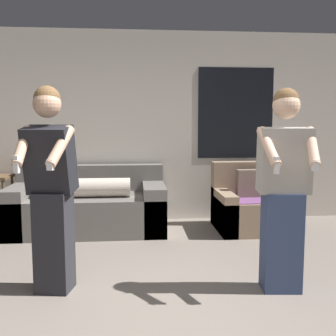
{
  "coord_description": "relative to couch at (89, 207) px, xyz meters",
  "views": [
    {
      "loc": [
        -0.15,
        -2.43,
        1.4
      ],
      "look_at": [
        0.13,
        0.76,
        1.04
      ],
      "focal_mm": 42.0,
      "sensor_mm": 36.0,
      "label": 1
    }
  ],
  "objects": [
    {
      "name": "person_right",
      "position": [
        1.83,
        -2.03,
        0.55
      ],
      "size": [
        0.48,
        0.49,
        1.69
      ],
      "color": "#384770",
      "rests_on": "ground_plane"
    },
    {
      "name": "wall_back",
      "position": [
        0.77,
        0.54,
        1.04
      ],
      "size": [
        6.9,
        0.07,
        2.7
      ],
      "color": "silver",
      "rests_on": "ground_plane"
    },
    {
      "name": "couch",
      "position": [
        0.0,
        0.0,
        0.0
      ],
      "size": [
        1.99,
        0.99,
        0.83
      ],
      "color": "slate",
      "rests_on": "ground_plane"
    },
    {
      "name": "person_left",
      "position": [
        -0.08,
        -1.9,
        0.57
      ],
      "size": [
        0.45,
        0.55,
        1.7
      ],
      "color": "#28282D",
      "rests_on": "ground_plane"
    },
    {
      "name": "armchair",
      "position": [
        2.13,
        -0.13,
        -0.01
      ],
      "size": [
        0.91,
        0.86,
        0.88
      ],
      "color": "#937A60",
      "rests_on": "ground_plane"
    }
  ]
}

